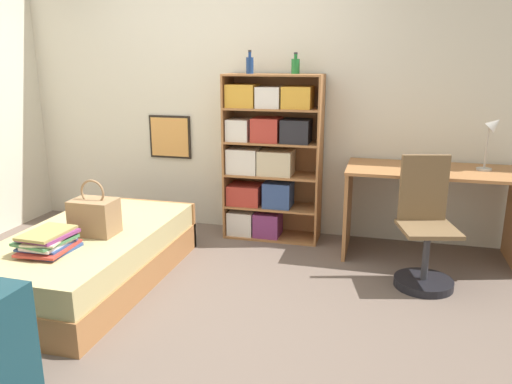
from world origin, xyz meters
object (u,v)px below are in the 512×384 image
bottle_brown (296,66)px  desk_lamp (492,133)px  handbag (94,216)px  desk (430,195)px  bookcase (266,157)px  book_stack_on_bed (48,242)px  bottle_green (250,65)px  desk_chair (424,243)px  bed (91,257)px

bottle_brown → desk_lamp: size_ratio=0.40×
handbag → desk: (2.40, 1.21, 0.00)m
handbag → bookcase: 1.68m
book_stack_on_bed → bottle_green: size_ratio=1.92×
bottle_green → bottle_brown: size_ratio=1.11×
desk_chair → desk: bearing=83.7°
bed → book_stack_on_bed: (-0.03, -0.42, 0.28)m
bed → desk_lamp: desk_lamp is taller
bottle_green → bottle_brown: bottle_green is taller
bottle_green → bottle_brown: bearing=11.5°
bed → bottle_brown: bottle_brown is taller
handbag → bottle_green: bearing=58.3°
bookcase → book_stack_on_bed: bearing=-121.4°
bookcase → desk: bearing=-5.9°
bed → bookcase: bookcase is taller
bottle_green → desk_chair: bearing=-24.0°
desk → desk_chair: desk_chair is taller
bed → bookcase: (1.04, 1.32, 0.56)m
bookcase → desk_chair: 1.62m
bed → desk_lamp: (2.91, 1.23, 0.87)m
desk_chair → bookcase: bearing=152.4°
bottle_green → desk_chair: (1.52, -0.68, -1.27)m
bottle_green → desk: bottle_green is taller
bed → desk_chair: 2.49m
bottle_brown → bottle_green: bearing=-168.5°
bottle_brown → desk_chair: (1.13, -0.76, -1.26)m
handbag → desk_lamp: (2.82, 1.27, 0.53)m
desk → desk_lamp: desk_lamp is taller
bed → bottle_green: bearing=55.0°
handbag → book_stack_on_bed: size_ratio=1.05×
handbag → desk_lamp: bearing=24.2°
book_stack_on_bed → desk_chair: 2.66m
book_stack_on_bed → desk_lamp: desk_lamp is taller
bottle_green → desk_lamp: (2.01, -0.05, -0.52)m
book_stack_on_bed → bottle_green: bearing=61.5°
handbag → bookcase: (0.95, 1.36, 0.22)m
bookcase → desk_lamp: size_ratio=3.38×
bottle_brown → desk_lamp: 1.70m
bottle_green → desk_lamp: bottle_green is taller
bed → book_stack_on_bed: book_stack_on_bed is taller
book_stack_on_bed → bottle_green: bottle_green is taller
bed → handbag: 0.35m
bed → handbag: (0.08, -0.04, 0.34)m
bookcase → desk: 1.47m
bed → bottle_green: (0.89, 1.28, 1.39)m
handbag → desk_lamp: 3.14m
bed → bottle_brown: 2.33m
handbag → book_stack_on_bed: bearing=-106.3°
bed → desk: size_ratio=1.31×
desk → desk_chair: size_ratio=1.44×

